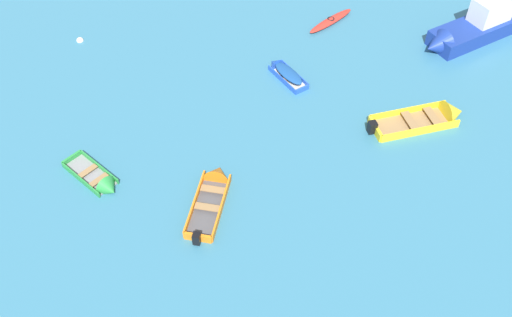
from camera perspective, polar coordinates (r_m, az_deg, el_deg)
rowboat_yellow_far_back at (r=28.04m, az=17.21°, el=3.93°), size 4.56×3.16×1.31m
kayak_red_outer_left at (r=33.12m, az=7.33°, el=13.23°), size 2.37×2.96×0.31m
rowboat_green_back_row_right at (r=24.95m, az=-14.84°, el=-2.36°), size 3.00×2.33×0.93m
rowboat_orange_back_row_center at (r=23.94m, az=-4.19°, el=-2.95°), size 1.19×3.93×1.07m
rowboat_blue_near_right at (r=29.28m, az=2.72°, el=8.55°), size 2.41×2.44×0.77m
motor_launch_deep_blue_midfield_right at (r=33.43m, az=20.56°, el=11.92°), size 5.85×5.40×2.39m
mooring_buoy_trailing at (r=32.98m, az=-16.84°, el=10.98°), size 0.38×0.38×0.38m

